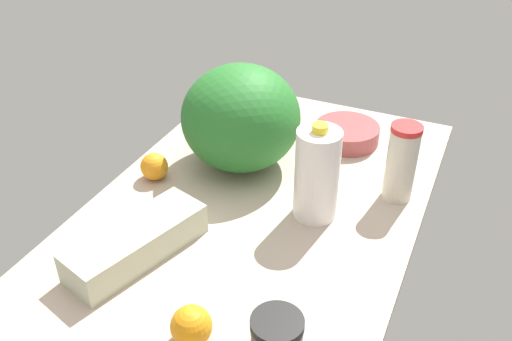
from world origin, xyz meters
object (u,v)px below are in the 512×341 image
tumbler_cup (401,162)px  orange_loose (191,326)px  egg_carton (136,242)px  watermelon (241,118)px  lime_near_front (282,339)px  orange_beside_bowl (155,166)px  mixing_bowl (347,134)px  orange_far_back (254,104)px  milk_jug (317,174)px

tumbler_cup → orange_loose: (59.90, -24.00, -6.18)cm
egg_carton → watermelon: bearing=-168.8°
orange_loose → lime_near_front: bearing=107.2°
orange_beside_bowl → lime_near_front: (38.05, 50.64, -0.90)cm
egg_carton → orange_loose: (15.42, 22.12, 0.20)cm
mixing_bowl → orange_far_back: orange_far_back is taller
orange_beside_bowl → lime_near_front: size_ratio=1.34×
milk_jug → tumbler_cup: size_ratio=1.21×
mixing_bowl → watermelon: bearing=-44.8°
orange_loose → orange_far_back: (-84.41, -25.89, 0.31)cm
egg_carton → lime_near_front: egg_carton is taller
milk_jug → tumbler_cup: milk_jug is taller
tumbler_cup → milk_jug: bearing=-47.3°
orange_far_back → egg_carton: bearing=3.1°
orange_loose → orange_beside_bowl: size_ratio=1.08×
orange_beside_bowl → milk_jug: bearing=92.7°
orange_beside_bowl → orange_loose: bearing=39.2°
tumbler_cup → orange_loose: size_ratio=2.60×
mixing_bowl → orange_beside_bowl: orange_beside_bowl is taller
watermelon → mixing_bowl: 33.96cm
milk_jug → orange_loose: bearing=-9.8°
orange_far_back → orange_beside_bowl: bearing=-12.3°
tumbler_cup → orange_beside_bowl: size_ratio=2.81×
watermelon → orange_loose: bearing=16.9°
watermelon → mixing_bowl: size_ratio=1.69×
watermelon → lime_near_front: (53.41, 33.32, -11.15)cm
mixing_bowl → lime_near_front: lime_near_front is taller
orange_beside_bowl → watermelon: bearing=131.5°
orange_far_back → lime_near_front: 89.79cm
watermelon → orange_beside_bowl: bearing=-48.5°
orange_loose → orange_beside_bowl: 55.35cm
egg_carton → mixing_bowl: egg_carton is taller
milk_jug → lime_near_front: bearing=11.1°
tumbler_cup → orange_far_back: (-24.52, -49.89, -5.87)cm
tumbler_cup → orange_far_back: size_ratio=2.41×
orange_beside_bowl → lime_near_front: 63.35cm
mixing_bowl → lime_near_front: (76.15, 10.74, 0.10)cm
milk_jug → egg_carton: bearing=-45.4°
egg_carton → milk_jug: bearing=151.8°
mixing_bowl → orange_beside_bowl: bearing=-46.3°
milk_jug → egg_carton: milk_jug is taller
milk_jug → orange_loose: (44.92, -7.77, -7.46)cm
mixing_bowl → orange_loose: orange_loose is taller
orange_loose → orange_beside_bowl: bearing=-140.8°
egg_carton → orange_loose: orange_loose is taller
tumbler_cup → orange_far_back: 55.89cm
watermelon → lime_near_front: watermelon is taller
tumbler_cup → lime_near_front: bearing=-8.6°
tumbler_cup → egg_carton: tumbler_cup is taller
egg_carton → orange_beside_bowl: egg_carton is taller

